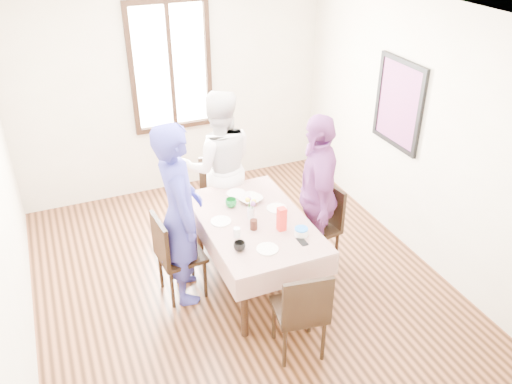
% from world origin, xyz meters
% --- Properties ---
extents(ground, '(4.50, 4.50, 0.00)m').
position_xyz_m(ground, '(0.00, 0.00, 0.00)').
color(ground, black).
rests_on(ground, ground).
extents(back_wall, '(4.00, 0.00, 4.00)m').
position_xyz_m(back_wall, '(0.00, 2.25, 1.35)').
color(back_wall, beige).
rests_on(back_wall, ground).
extents(right_wall, '(0.00, 4.50, 4.50)m').
position_xyz_m(right_wall, '(2.00, 0.00, 1.35)').
color(right_wall, beige).
rests_on(right_wall, ground).
extents(window_frame, '(1.02, 0.06, 1.62)m').
position_xyz_m(window_frame, '(0.00, 2.23, 1.65)').
color(window_frame, black).
rests_on(window_frame, back_wall).
extents(window_pane, '(0.90, 0.02, 1.50)m').
position_xyz_m(window_pane, '(0.00, 2.24, 1.65)').
color(window_pane, white).
rests_on(window_pane, back_wall).
extents(art_poster, '(0.04, 0.76, 0.96)m').
position_xyz_m(art_poster, '(1.98, 0.30, 1.55)').
color(art_poster, red).
rests_on(art_poster, right_wall).
extents(dining_table, '(0.86, 1.44, 0.75)m').
position_xyz_m(dining_table, '(0.14, -0.08, 0.38)').
color(dining_table, black).
rests_on(dining_table, ground).
extents(tablecloth, '(0.98, 1.56, 0.01)m').
position_xyz_m(tablecloth, '(0.14, -0.08, 0.76)').
color(tablecloth, '#4F0902').
rests_on(tablecloth, dining_table).
extents(chair_left, '(0.46, 0.46, 0.91)m').
position_xyz_m(chair_left, '(-0.57, 0.06, 0.46)').
color(chair_left, black).
rests_on(chair_left, ground).
extents(chair_right, '(0.48, 0.48, 0.91)m').
position_xyz_m(chair_right, '(0.86, -0.03, 0.46)').
color(chair_right, black).
rests_on(chair_right, ground).
extents(chair_far, '(0.48, 0.48, 0.91)m').
position_xyz_m(chair_far, '(0.14, 0.91, 0.46)').
color(chair_far, black).
rests_on(chair_far, ground).
extents(chair_near, '(0.48, 0.48, 0.91)m').
position_xyz_m(chair_near, '(0.14, -1.07, 0.46)').
color(chair_near, black).
rests_on(chair_near, ground).
extents(person_left, '(0.51, 0.71, 1.83)m').
position_xyz_m(person_left, '(-0.55, 0.06, 0.92)').
color(person_left, '#333290').
rests_on(person_left, ground).
extents(person_far, '(0.96, 0.82, 1.75)m').
position_xyz_m(person_far, '(0.14, 0.90, 0.88)').
color(person_far, silver).
rests_on(person_far, ground).
extents(person_right, '(0.77, 1.10, 1.73)m').
position_xyz_m(person_right, '(0.84, -0.03, 0.87)').
color(person_right, '#7F3A7F').
rests_on(person_right, ground).
extents(mug_black, '(0.14, 0.14, 0.09)m').
position_xyz_m(mug_black, '(-0.17, -0.49, 0.80)').
color(mug_black, black).
rests_on(mug_black, tablecloth).
extents(mug_flag, '(0.11, 0.11, 0.08)m').
position_xyz_m(mug_flag, '(0.43, -0.15, 0.80)').
color(mug_flag, red).
rests_on(mug_flag, tablecloth).
extents(mug_green, '(0.11, 0.11, 0.09)m').
position_xyz_m(mug_green, '(0.02, 0.24, 0.81)').
color(mug_green, '#0C7226').
rests_on(mug_green, tablecloth).
extents(serving_bowl, '(0.31, 0.31, 0.06)m').
position_xyz_m(serving_bowl, '(0.24, 0.25, 0.79)').
color(serving_bowl, white).
rests_on(serving_bowl, tablecloth).
extents(juice_carton, '(0.07, 0.07, 0.23)m').
position_xyz_m(juice_carton, '(0.32, -0.33, 0.88)').
color(juice_carton, red).
rests_on(juice_carton, tablecloth).
extents(butter_tub, '(0.13, 0.13, 0.06)m').
position_xyz_m(butter_tub, '(0.44, -0.49, 0.79)').
color(butter_tub, white).
rests_on(butter_tub, tablecloth).
extents(jam_jar, '(0.07, 0.07, 0.10)m').
position_xyz_m(jam_jar, '(0.08, -0.22, 0.81)').
color(jam_jar, black).
rests_on(jam_jar, tablecloth).
extents(drinking_glass, '(0.06, 0.06, 0.09)m').
position_xyz_m(drinking_glass, '(-0.11, -0.28, 0.81)').
color(drinking_glass, silver).
rests_on(drinking_glass, tablecloth).
extents(smartphone, '(0.07, 0.13, 0.01)m').
position_xyz_m(smartphone, '(0.41, -0.59, 0.77)').
color(smartphone, black).
rests_on(smartphone, tablecloth).
extents(flower_vase, '(0.06, 0.06, 0.12)m').
position_xyz_m(flower_vase, '(0.12, -0.04, 0.82)').
color(flower_vase, silver).
rests_on(flower_vase, tablecloth).
extents(plate_left, '(0.20, 0.20, 0.01)m').
position_xyz_m(plate_left, '(-0.16, 0.01, 0.77)').
color(plate_left, white).
rests_on(plate_left, tablecloth).
extents(plate_right, '(0.20, 0.20, 0.01)m').
position_xyz_m(plate_right, '(0.43, 0.02, 0.77)').
color(plate_right, white).
rests_on(plate_right, tablecloth).
extents(plate_far, '(0.20, 0.20, 0.01)m').
position_xyz_m(plate_far, '(0.16, 0.46, 0.77)').
color(plate_far, white).
rests_on(plate_far, tablecloth).
extents(plate_near, '(0.20, 0.20, 0.01)m').
position_xyz_m(plate_near, '(0.07, -0.57, 0.77)').
color(plate_near, white).
rests_on(plate_near, tablecloth).
extents(butter_lid, '(0.12, 0.12, 0.01)m').
position_xyz_m(butter_lid, '(0.44, -0.49, 0.83)').
color(butter_lid, blue).
rests_on(butter_lid, butter_tub).
extents(flower_bunch, '(0.09, 0.09, 0.10)m').
position_xyz_m(flower_bunch, '(0.12, -0.04, 0.94)').
color(flower_bunch, yellow).
rests_on(flower_bunch, flower_vase).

